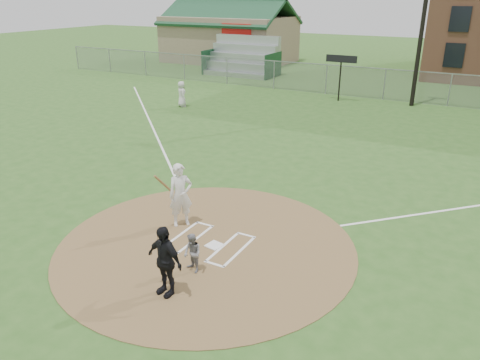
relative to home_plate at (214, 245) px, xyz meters
The scene contains 13 objects.
ground 0.24m from the home_plate, 161.58° to the right, with size 140.00×140.00×0.00m, color #2C541D.
dirt_circle 0.23m from the home_plate, 161.58° to the right, with size 8.40×8.40×0.02m, color brown.
home_plate is the anchor object (origin of this frame).
foul_line_third 12.83m from the home_plate, 135.93° to the left, with size 0.10×24.00×0.01m, color white.
catcher 1.46m from the home_plate, 82.03° to the right, with size 0.51×0.40×1.05m, color gray.
umpire 2.59m from the home_plate, 86.48° to the right, with size 1.04×0.43×1.77m, color black.
ondeck_player 17.56m from the home_plate, 127.99° to the left, with size 0.77×0.50×1.57m, color silver.
batters_boxes 0.23m from the home_plate, 160.99° to the left, with size 2.08×1.88×0.01m.
batter_at_plate 1.95m from the home_plate, 157.53° to the left, with size 0.87×1.11×1.97m.
outfield_fence 21.95m from the home_plate, 90.58° to the left, with size 56.08×0.08×2.03m.
bleachers 29.32m from the home_plate, 116.84° to the left, with size 6.08×3.20×3.20m.
clubhouse 37.70m from the home_plate, 118.96° to the left, with size 12.20×8.71×6.23m.
scoreboard_sign 20.45m from the home_plate, 97.70° to the left, with size 2.00×0.10×2.93m.
Camera 1 is at (6.36, -9.73, 6.69)m, focal length 35.00 mm.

